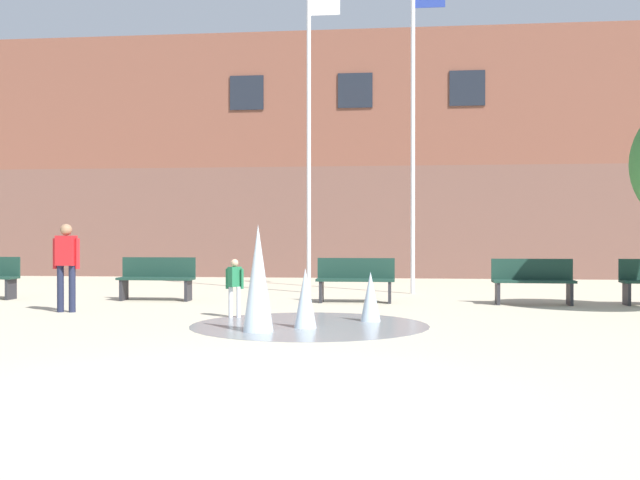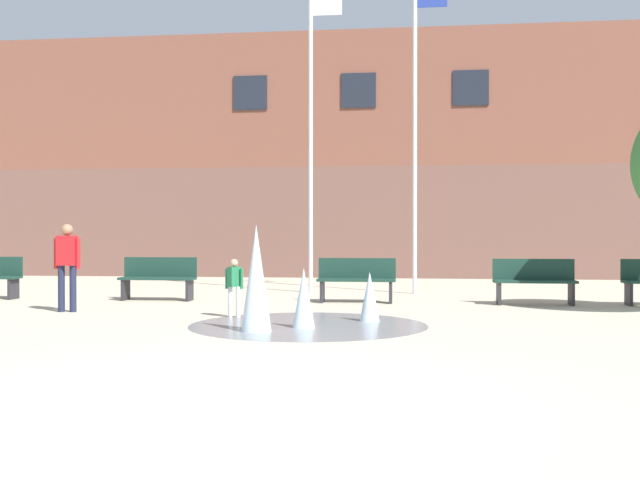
{
  "view_description": "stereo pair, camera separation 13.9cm",
  "coord_description": "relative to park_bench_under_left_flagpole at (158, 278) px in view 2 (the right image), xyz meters",
  "views": [
    {
      "loc": [
        1.5,
        -6.29,
        1.41
      ],
      "look_at": [
        0.02,
        7.08,
        1.3
      ],
      "focal_mm": 42.0,
      "sensor_mm": 36.0,
      "label": 1
    },
    {
      "loc": [
        1.64,
        -6.27,
        1.41
      ],
      "look_at": [
        0.02,
        7.08,
        1.3
      ],
      "focal_mm": 42.0,
      "sensor_mm": 36.0,
      "label": 2
    }
  ],
  "objects": [
    {
      "name": "ground_plane",
      "position": [
        3.67,
        -9.04,
        -0.48
      ],
      "size": [
        100.0,
        100.0,
        0.0
      ],
      "primitive_type": "plane",
      "color": "#BCB299"
    },
    {
      "name": "library_building",
      "position": [
        3.67,
        11.4,
        3.48
      ],
      "size": [
        36.0,
        6.05,
        7.92
      ],
      "color": "brown",
      "rests_on": "ground"
    },
    {
      "name": "splash_fountain",
      "position": [
        3.55,
        -4.29,
        0.05
      ],
      "size": [
        3.68,
        3.68,
        1.54
      ],
      "color": "gray",
      "rests_on": "ground"
    },
    {
      "name": "park_bench_under_left_flagpole",
      "position": [
        0.0,
        0.0,
        0.0
      ],
      "size": [
        1.6,
        0.44,
        0.91
      ],
      "color": "#28282D",
      "rests_on": "ground"
    },
    {
      "name": "park_bench_center",
      "position": [
        4.21,
        -0.0,
        0.0
      ],
      "size": [
        1.6,
        0.44,
        0.91
      ],
      "color": "#28282D",
      "rests_on": "ground"
    },
    {
      "name": "park_bench_under_right_flagpole",
      "position": [
        7.76,
        -0.06,
        0.0
      ],
      "size": [
        1.6,
        0.44,
        0.91
      ],
      "color": "#28282D",
      "rests_on": "ground"
    },
    {
      "name": "child_running",
      "position": [
        2.36,
        -2.98,
        0.1
      ],
      "size": [
        0.31,
        0.24,
        0.99
      ],
      "rotation": [
        0.0,
        0.0,
        0.92
      ],
      "color": "silver",
      "rests_on": "ground"
    },
    {
      "name": "adult_watching",
      "position": [
        -0.85,
        -2.48,
        0.45
      ],
      "size": [
        0.5,
        0.24,
        1.59
      ],
      "rotation": [
        0.0,
        0.0,
        3.03
      ],
      "color": "#1E233D",
      "rests_on": "ground"
    },
    {
      "name": "flagpole_left",
      "position": [
        2.97,
        2.43,
        3.5
      ],
      "size": [
        0.8,
        0.1,
        7.48
      ],
      "color": "silver",
      "rests_on": "ground"
    },
    {
      "name": "flagpole_right",
      "position": [
        5.44,
        2.43,
        3.55
      ],
      "size": [
        0.8,
        0.1,
        7.57
      ],
      "color": "silver",
      "rests_on": "ground"
    }
  ]
}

